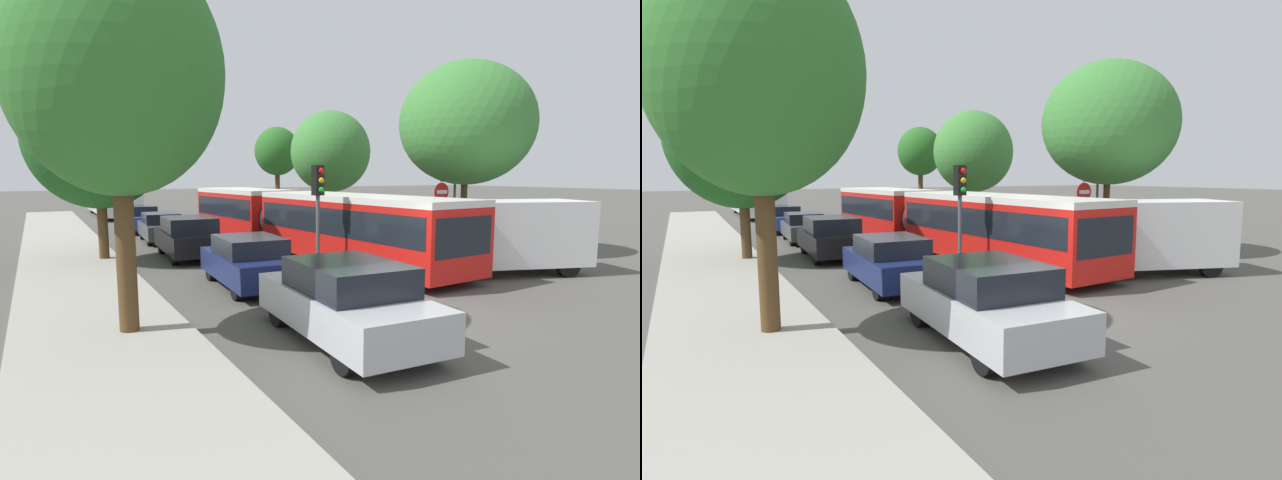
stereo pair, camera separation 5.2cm
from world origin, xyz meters
TOP-DOWN VIEW (x-y plane):
  - ground_plane at (0.00, 0.00)m, footprint 200.00×200.00m
  - kerb_strip_left at (-6.08, 15.95)m, footprint 3.20×41.90m
  - articulated_bus at (2.13, 8.90)m, footprint 3.61×16.52m
  - city_bus_rear at (-1.97, 31.90)m, footprint 2.55×11.21m
  - queued_car_silver at (-2.11, -0.95)m, footprint 2.13×4.51m
  - queued_car_navy at (-1.98, 4.25)m, footprint 1.99×4.20m
  - queued_car_black at (-2.08, 10.04)m, footprint 2.15×4.54m
  - queued_car_graphite at (-2.02, 15.11)m, footprint 1.88×3.98m
  - queued_car_blue at (-2.13, 19.87)m, footprint 1.99×4.21m
  - white_van at (5.92, 1.93)m, footprint 5.36×3.51m
  - traffic_light at (0.35, 4.43)m, footprint 0.36×0.38m
  - no_entry_sign at (6.23, 5.43)m, footprint 0.70×0.08m
  - direction_sign_post at (7.97, 6.49)m, footprint 0.34×1.38m
  - tree_left_near at (-5.59, 1.34)m, footprint 3.87×3.87m
  - tree_left_mid at (-4.95, 10.56)m, footprint 4.82×4.82m
  - tree_right_near at (7.66, 5.68)m, footprint 5.19×5.19m
  - tree_right_mid at (7.58, 15.90)m, footprint 4.50×4.50m
  - tree_right_far at (8.08, 24.03)m, footprint 3.20×3.20m

SIDE VIEW (x-z plane):
  - ground_plane at x=0.00m, z-range 0.00..0.00m
  - kerb_strip_left at x=-6.08m, z-range 0.00..0.14m
  - queued_car_graphite at x=-2.02m, z-range 0.01..1.36m
  - queued_car_navy at x=-1.98m, z-range 0.01..1.44m
  - queued_car_blue at x=-2.13m, z-range 0.01..1.44m
  - queued_car_silver at x=-2.11m, z-range 0.01..1.54m
  - queued_car_black at x=-2.08m, z-range 0.01..1.55m
  - white_van at x=5.92m, z-range 0.09..2.40m
  - city_bus_rear at x=-1.97m, z-range 0.19..2.60m
  - articulated_bus at x=2.13m, z-range 0.19..2.62m
  - no_entry_sign at x=6.23m, z-range 0.47..3.29m
  - traffic_light at x=0.35m, z-range 0.80..4.20m
  - direction_sign_post at x=7.97m, z-range 0.75..4.35m
  - tree_right_mid at x=7.58m, z-range 0.94..7.61m
  - tree_left_mid at x=-4.95m, z-range 0.83..7.79m
  - tree_right_far at x=8.08m, z-range 1.41..7.85m
  - tree_left_near at x=-5.59m, z-range 1.23..8.50m
  - tree_right_near at x=7.66m, z-range 1.35..8.79m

